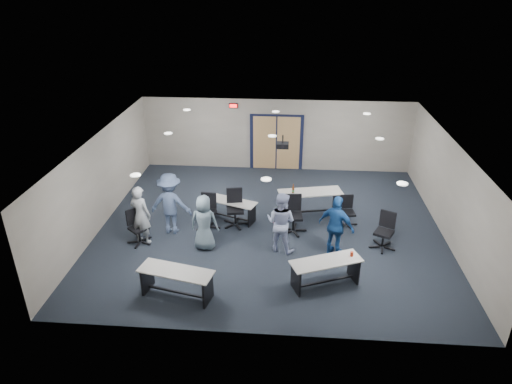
# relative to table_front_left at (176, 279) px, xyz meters

# --- Properties ---
(floor) EXTENTS (10.00, 10.00, 0.00)m
(floor) POSITION_rel_table_front_left_xyz_m (2.00, 3.39, -0.48)
(floor) COLOR black
(floor) RESTS_ON ground
(back_wall) EXTENTS (10.00, 0.04, 2.70)m
(back_wall) POSITION_rel_table_front_left_xyz_m (2.00, 7.89, 0.87)
(back_wall) COLOR gray
(back_wall) RESTS_ON floor
(front_wall) EXTENTS (10.00, 0.04, 2.70)m
(front_wall) POSITION_rel_table_front_left_xyz_m (2.00, -1.11, 0.87)
(front_wall) COLOR gray
(front_wall) RESTS_ON floor
(left_wall) EXTENTS (0.04, 9.00, 2.70)m
(left_wall) POSITION_rel_table_front_left_xyz_m (-3.00, 3.39, 0.87)
(left_wall) COLOR gray
(left_wall) RESTS_ON floor
(right_wall) EXTENTS (0.04, 9.00, 2.70)m
(right_wall) POSITION_rel_table_front_left_xyz_m (7.00, 3.39, 0.87)
(right_wall) COLOR gray
(right_wall) RESTS_ON floor
(ceiling) EXTENTS (10.00, 9.00, 0.04)m
(ceiling) POSITION_rel_table_front_left_xyz_m (2.00, 3.39, 2.22)
(ceiling) COLOR white
(ceiling) RESTS_ON back_wall
(double_door) EXTENTS (2.00, 0.07, 2.20)m
(double_door) POSITION_rel_table_front_left_xyz_m (2.00, 7.85, 0.57)
(double_door) COLOR black
(double_door) RESTS_ON back_wall
(exit_sign) EXTENTS (0.32, 0.07, 0.18)m
(exit_sign) POSITION_rel_table_front_left_xyz_m (0.40, 7.84, 1.97)
(exit_sign) COLOR black
(exit_sign) RESTS_ON back_wall
(ceiling_projector) EXTENTS (0.35, 0.32, 0.37)m
(ceiling_projector) POSITION_rel_table_front_left_xyz_m (2.30, 3.89, 1.92)
(ceiling_projector) COLOR black
(ceiling_projector) RESTS_ON ceiling
(ceiling_can_lights) EXTENTS (6.24, 5.74, 0.02)m
(ceiling_can_lights) POSITION_rel_table_front_left_xyz_m (2.00, 3.64, 2.19)
(ceiling_can_lights) COLOR white
(ceiling_can_lights) RESTS_ON ceiling
(table_front_left) EXTENTS (1.83, 0.96, 0.71)m
(table_front_left) POSITION_rel_table_front_left_xyz_m (0.00, 0.00, 0.00)
(table_front_left) COLOR #A5A29C
(table_front_left) RESTS_ON floor
(table_front_right) EXTENTS (1.81, 1.18, 0.81)m
(table_front_right) POSITION_rel_table_front_left_xyz_m (3.47, 0.69, -0.00)
(table_front_right) COLOR #A5A29C
(table_front_right) RESTS_ON floor
(table_back_left) EXTENTS (1.66, 1.04, 0.64)m
(table_back_left) POSITION_rel_table_front_left_xyz_m (0.79, 3.74, -0.05)
(table_back_left) COLOR #A5A29C
(table_back_left) RESTS_ON floor
(table_back_right) EXTENTS (2.04, 1.06, 1.08)m
(table_back_right) POSITION_rel_table_front_left_xyz_m (3.17, 4.25, 0.06)
(table_back_right) COLOR #A5A29C
(table_back_right) RESTS_ON floor
(chair_back_a) EXTENTS (0.72, 0.72, 1.07)m
(chair_back_a) POSITION_rel_table_front_left_xyz_m (0.17, 3.16, 0.05)
(chair_back_a) COLOR black
(chair_back_a) RESTS_ON floor
(chair_back_b) EXTENTS (0.82, 0.82, 1.12)m
(chair_back_b) POSITION_rel_table_front_left_xyz_m (0.96, 3.40, 0.08)
(chair_back_b) COLOR black
(chair_back_b) RESTS_ON floor
(chair_back_c) EXTENTS (0.76, 0.76, 1.11)m
(chair_back_c) POSITION_rel_table_front_left_xyz_m (2.69, 3.15, 0.07)
(chair_back_c) COLOR black
(chair_back_c) RESTS_ON floor
(chair_back_d) EXTENTS (0.68, 0.68, 0.93)m
(chair_back_d) POSITION_rel_table_front_left_xyz_m (4.28, 3.63, -0.02)
(chair_back_d) COLOR black
(chair_back_d) RESTS_ON floor
(chair_loose_left) EXTENTS (0.89, 0.89, 1.00)m
(chair_loose_left) POSITION_rel_table_front_left_xyz_m (-1.59, 2.21, 0.02)
(chair_loose_left) COLOR black
(chair_loose_left) RESTS_ON floor
(chair_loose_right) EXTENTS (0.88, 0.88, 1.04)m
(chair_loose_right) POSITION_rel_table_front_left_xyz_m (5.13, 2.47, 0.04)
(chair_loose_right) COLOR black
(chair_loose_right) RESTS_ON floor
(person_gray) EXTENTS (0.72, 0.60, 1.71)m
(person_gray) POSITION_rel_table_front_left_xyz_m (-1.51, 2.28, 0.37)
(person_gray) COLOR #9EA4AC
(person_gray) RESTS_ON floor
(person_plaid) EXTENTS (0.81, 0.56, 1.58)m
(person_plaid) POSITION_rel_table_front_left_xyz_m (0.28, 2.10, 0.30)
(person_plaid) COLOR slate
(person_plaid) RESTS_ON floor
(person_lightblue) EXTENTS (1.01, 0.91, 1.70)m
(person_lightblue) POSITION_rel_table_front_left_xyz_m (2.34, 2.19, 0.37)
(person_lightblue) COLOR #A6B3DC
(person_lightblue) RESTS_ON floor
(person_navy) EXTENTS (1.07, 0.88, 1.71)m
(person_navy) POSITION_rel_table_front_left_xyz_m (3.79, 2.07, 0.37)
(person_navy) COLOR navy
(person_navy) RESTS_ON floor
(person_back) EXTENTS (1.23, 0.77, 1.83)m
(person_back) POSITION_rel_table_front_left_xyz_m (-0.83, 2.89, 0.43)
(person_back) COLOR #44567B
(person_back) RESTS_ON floor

